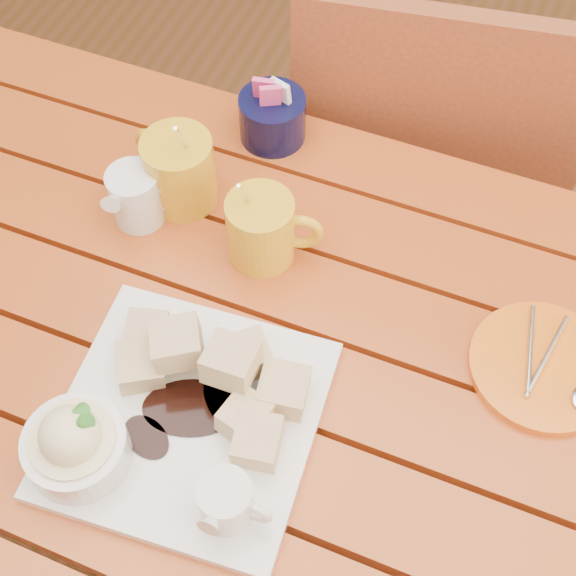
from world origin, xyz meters
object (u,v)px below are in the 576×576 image
at_px(table, 240,392).
at_px(dessert_plate, 164,421).
at_px(coffee_mug_right, 263,229).
at_px(orange_saucer, 544,367).
at_px(coffee_mug_left, 178,169).
at_px(chair_far, 426,166).

relative_size(table, dessert_plate, 4.00).
bearing_deg(table, coffee_mug_right, 99.81).
bearing_deg(orange_saucer, coffee_mug_left, 171.08).
bearing_deg(coffee_mug_right, coffee_mug_left, 144.41).
relative_size(table, coffee_mug_left, 7.82).
height_order(table, dessert_plate, dessert_plate).
distance_m(table, coffee_mug_left, 0.30).
bearing_deg(coffee_mug_right, table, -97.62).
distance_m(dessert_plate, chair_far, 0.76).
bearing_deg(dessert_plate, orange_saucer, 32.47).
distance_m(dessert_plate, orange_saucer, 0.44).
bearing_deg(dessert_plate, table, 77.42).
relative_size(coffee_mug_right, orange_saucer, 0.83).
bearing_deg(coffee_mug_right, dessert_plate, -107.87).
bearing_deg(coffee_mug_left, dessert_plate, -44.54).
height_order(table, coffee_mug_left, coffee_mug_left).
bearing_deg(dessert_plate, coffee_mug_left, 113.43).
bearing_deg(orange_saucer, chair_far, 117.65).
relative_size(coffee_mug_left, chair_far, 0.17).
distance_m(table, dessert_plate, 0.19).
relative_size(dessert_plate, orange_saucer, 1.75).
distance_m(coffee_mug_left, coffee_mug_right, 0.15).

